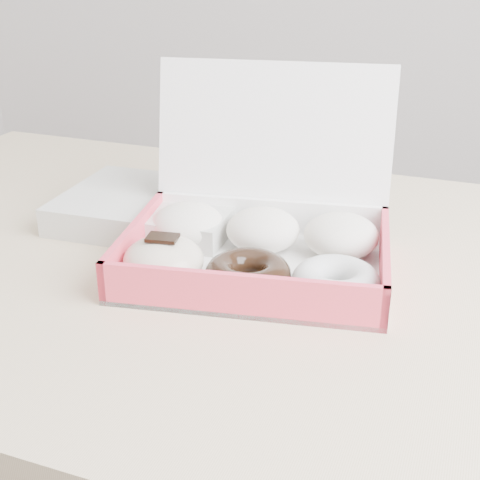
% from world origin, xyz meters
% --- Properties ---
extents(table, '(1.20, 0.80, 0.75)m').
position_xyz_m(table, '(0.00, 0.00, 0.67)').
color(table, tan).
rests_on(table, ground).
extents(donut_box, '(0.36, 0.33, 0.23)m').
position_xyz_m(donut_box, '(0.09, -0.01, 0.79)').
color(donut_box, white).
rests_on(donut_box, table).
extents(newspapers, '(0.26, 0.22, 0.04)m').
position_xyz_m(newspapers, '(-0.09, 0.07, 0.77)').
color(newspapers, silver).
rests_on(newspapers, table).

